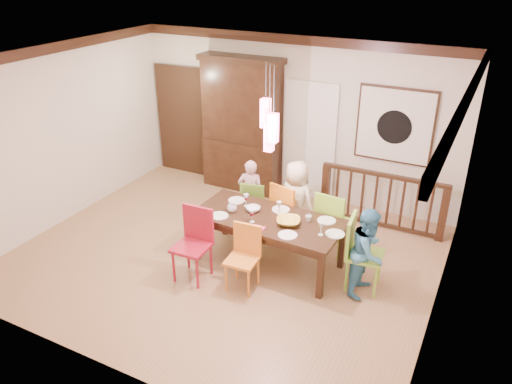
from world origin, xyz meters
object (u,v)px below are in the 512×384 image
at_px(dining_table, 268,223).
at_px(person_end_right, 368,252).
at_px(chair_end_right, 366,249).
at_px(person_far_left, 251,193).
at_px(chair_far_left, 255,201).
at_px(person_far_mid, 296,201).
at_px(balustrade, 382,199).
at_px(china_hutch, 242,125).

bearing_deg(dining_table, person_end_right, 1.09).
xyz_separation_m(chair_end_right, person_far_left, (-2.14, 0.82, -0.01)).
relative_size(person_far_left, person_end_right, 0.95).
relative_size(chair_far_left, person_far_left, 0.74).
distance_m(chair_end_right, person_far_mid, 1.51).
distance_m(person_far_left, person_far_mid, 0.84).
bearing_deg(balustrade, china_hutch, 172.77).
bearing_deg(person_end_right, dining_table, 94.57).
relative_size(chair_end_right, person_end_right, 0.84).
relative_size(dining_table, chair_far_left, 2.50).
distance_m(chair_far_left, balustrade, 2.07).
relative_size(china_hutch, balustrade, 1.22).
height_order(balustrade, person_far_left, person_far_left).
height_order(dining_table, china_hutch, china_hutch).
height_order(chair_end_right, balustrade, chair_end_right).
bearing_deg(dining_table, person_far_left, 132.10).
height_order(person_far_left, person_far_mid, person_far_mid).
distance_m(chair_far_left, person_end_right, 2.26).
relative_size(chair_far_left, balustrade, 0.42).
bearing_deg(chair_far_left, balustrade, -163.03).
height_order(dining_table, person_end_right, person_end_right).
xyz_separation_m(china_hutch, person_end_right, (3.04, -2.17, -0.64)).
xyz_separation_m(dining_table, balustrade, (1.19, 1.80, -0.17)).
relative_size(chair_far_left, chair_end_right, 0.83).
relative_size(dining_table, balustrade, 1.06).
bearing_deg(person_far_mid, person_far_left, 9.14).
height_order(china_hutch, person_end_right, china_hutch).
bearing_deg(chair_end_right, person_far_left, 63.12).
xyz_separation_m(chair_far_left, person_end_right, (2.09, -0.85, 0.12)).
bearing_deg(person_far_left, chair_end_right, 143.02).
distance_m(dining_table, person_end_right, 1.46).
bearing_deg(person_far_mid, chair_end_right, 164.79).
bearing_deg(dining_table, balustrade, 58.52).
bearing_deg(chair_end_right, balustrade, 0.99).
distance_m(chair_far_left, chair_end_right, 2.18).
bearing_deg(person_end_right, person_far_left, 73.18).
bearing_deg(chair_end_right, dining_table, 86.43).
relative_size(chair_end_right, balustrade, 0.51).
bearing_deg(dining_table, chair_end_right, 4.40).
bearing_deg(person_end_right, person_far_mid, 64.34).
relative_size(chair_far_left, person_far_mid, 0.65).
distance_m(chair_far_left, person_far_left, 0.15).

